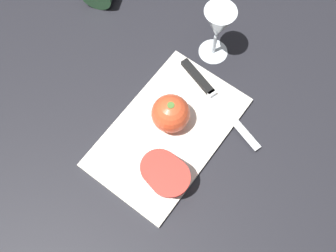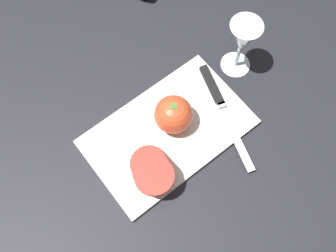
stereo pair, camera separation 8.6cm
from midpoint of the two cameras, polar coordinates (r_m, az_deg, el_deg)
name	(u,v)px [view 2 (the right image)]	position (r m, az deg, el deg)	size (l,w,h in m)	color
ground_plane	(185,105)	(0.93, 5.05, 2.75)	(3.00, 3.00, 0.00)	black
cutting_board	(168,132)	(0.89, 2.73, -1.21)	(0.37, 0.23, 0.01)	silver
wine_glass	(243,40)	(0.91, 13.49, 11.75)	(0.07, 0.07, 0.16)	silver
whole_tomato	(173,115)	(0.86, 3.66, 1.32)	(0.09, 0.09, 0.09)	#DB4C28
knife	(216,96)	(0.93, 9.67, 4.07)	(0.10, 0.27, 0.01)	silver
tomato_slice_stack_near	(151,170)	(0.83, 0.55, -6.73)	(0.10, 0.12, 0.06)	red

